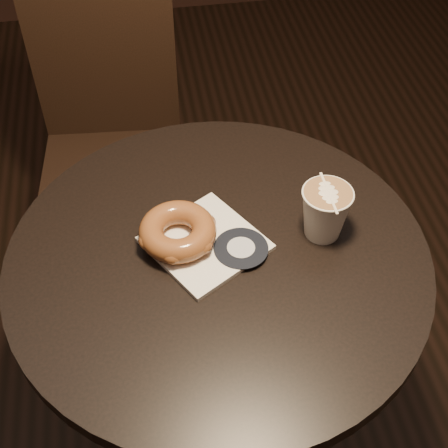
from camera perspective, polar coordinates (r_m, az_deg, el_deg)
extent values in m
plane|color=black|center=(1.67, -0.36, -19.59)|extent=(4.50, 4.50, 0.00)
cylinder|color=black|center=(1.04, -0.55, -3.18)|extent=(0.70, 0.70, 0.03)
cylinder|color=black|center=(1.34, -0.43, -13.26)|extent=(0.07, 0.07, 0.70)
cylinder|color=black|center=(1.66, -0.36, -19.45)|extent=(0.44, 0.44, 0.02)
cube|color=black|center=(1.69, -10.05, 4.72)|extent=(0.40, 0.40, 0.04)
cube|color=black|center=(1.67, -11.05, 15.38)|extent=(0.37, 0.07, 0.50)
cylinder|color=black|center=(1.75, -14.46, -4.09)|extent=(0.03, 0.03, 0.41)
cylinder|color=black|center=(1.72, -4.19, -3.55)|extent=(0.03, 0.03, 0.41)
cylinder|color=black|center=(1.97, -13.64, 2.99)|extent=(0.03, 0.03, 0.41)
cylinder|color=black|center=(1.93, -4.49, 3.59)|extent=(0.03, 0.03, 0.41)
cube|color=white|center=(1.03, -1.73, -1.75)|extent=(0.23, 0.23, 0.01)
torus|color=brown|center=(1.02, -4.26, -0.67)|extent=(0.13, 0.13, 0.04)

